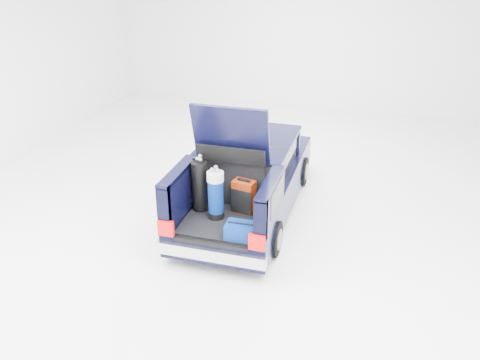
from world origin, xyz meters
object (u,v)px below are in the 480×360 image
(car, at_px, (249,177))
(blue_duffel, at_px, (242,231))
(red_suitcase, at_px, (244,197))
(black_golf_bag, at_px, (200,186))
(blue_golf_bag, at_px, (216,195))

(car, height_order, blue_duffel, car)
(car, distance_m, red_suitcase, 1.24)
(black_golf_bag, distance_m, blue_golf_bag, 0.39)
(blue_duffel, bearing_deg, red_suitcase, 101.37)
(black_golf_bag, bearing_deg, red_suitcase, -13.64)
(car, relative_size, black_golf_bag, 4.70)
(blue_golf_bag, bearing_deg, blue_duffel, -50.07)
(blue_golf_bag, relative_size, blue_duffel, 1.83)
(blue_golf_bag, bearing_deg, car, 74.37)
(car, height_order, black_golf_bag, car)
(red_suitcase, bearing_deg, blue_golf_bag, -130.91)
(blue_duffel, bearing_deg, car, 100.07)
(car, bearing_deg, red_suitcase, -78.86)
(red_suitcase, xyz_separation_m, blue_duffel, (0.19, -0.81, -0.16))
(car, height_order, red_suitcase, car)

